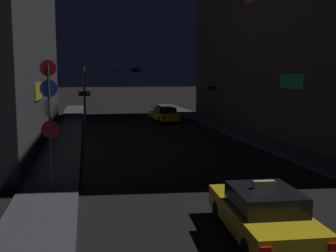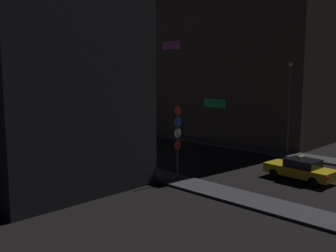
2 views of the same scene
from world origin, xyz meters
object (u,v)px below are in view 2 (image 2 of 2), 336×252
traffic_light_left_kerb (80,124)px  far_car (96,126)px  traffic_light_overhead (77,107)px  traffic_light_right_kerb (146,113)px  sign_pole_left (178,136)px  street_lamp_near_block (289,99)px  taxi (300,169)px

traffic_light_left_kerb → far_car: bearing=48.2°
traffic_light_overhead → traffic_light_right_kerb: size_ratio=1.40×
far_car → traffic_light_left_kerb: (-7.19, -8.04, 1.67)m
sign_pole_left → traffic_light_left_kerb: bearing=84.8°
traffic_light_left_kerb → street_lamp_near_block: bearing=-52.4°
traffic_light_left_kerb → sign_pole_left: sign_pole_left is taller
taxi → street_lamp_near_block: street_lamp_near_block is taller
traffic_light_overhead → sign_pole_left: 16.90m
traffic_light_right_kerb → traffic_light_left_kerb: bearing=-168.7°
traffic_light_left_kerb → sign_pole_left: 13.34m
far_car → sign_pole_left: 23.02m
taxi → street_lamp_near_block: (6.65, 4.34, 4.04)m
taxi → sign_pole_left: bearing=135.9°
taxi → sign_pole_left: size_ratio=0.97×
taxi → street_lamp_near_block: size_ratio=0.59×
far_car → street_lamp_near_block: street_lamp_near_block is taller
taxi → traffic_light_right_kerb: size_ratio=1.28×
far_car → traffic_light_left_kerb: bearing=-131.8°
traffic_light_overhead → traffic_light_right_kerb: bearing=-9.5°
traffic_light_overhead → traffic_light_left_kerb: (-1.78, -3.34, -1.25)m
taxi → far_car: bearing=84.4°
traffic_light_right_kerb → sign_pole_left: sign_pole_left is taller
far_car → traffic_light_overhead: traffic_light_overhead is taller
traffic_light_right_kerb → sign_pole_left: (-11.10, -15.26, 0.37)m
taxi → traffic_light_overhead: (-2.76, 22.19, 2.92)m
street_lamp_near_block → traffic_light_right_kerb: bearing=94.5°
street_lamp_near_block → taxi: bearing=-146.8°
far_car → sign_pole_left: bearing=-111.5°
traffic_light_overhead → sign_pole_left: size_ratio=1.06×
street_lamp_near_block → traffic_light_overhead: bearing=117.8°
taxi → sign_pole_left: sign_pole_left is taller
sign_pole_left → street_lamp_near_block: size_ratio=0.61×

